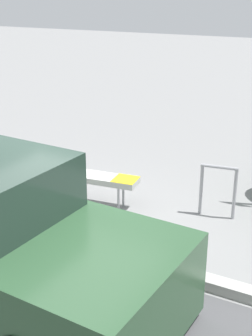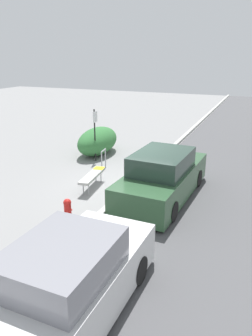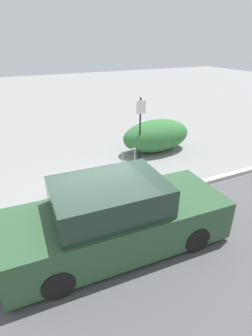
% 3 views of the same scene
% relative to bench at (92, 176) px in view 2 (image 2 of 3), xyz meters
% --- Properties ---
extents(ground_plane, '(60.00, 60.00, 0.00)m').
position_rel_bench_xyz_m(ground_plane, '(0.33, -1.25, -0.46)').
color(ground_plane, gray).
extents(curb, '(60.00, 0.20, 0.13)m').
position_rel_bench_xyz_m(curb, '(0.33, -1.25, -0.40)').
color(curb, '#A8A8A3').
rests_on(curb, ground_plane).
extents(bench, '(1.74, 0.58, 0.53)m').
position_rel_bench_xyz_m(bench, '(0.00, 0.00, 0.00)').
color(bench, '#99999E').
rests_on(bench, ground_plane).
extents(bike_rack, '(0.55, 0.13, 0.83)m').
position_rel_bench_xyz_m(bike_rack, '(1.97, 0.55, 0.04)').
color(bike_rack, '#99999E').
rests_on(bike_rack, ground_plane).
extents(sign_post, '(0.36, 0.08, 2.30)m').
position_rel_bench_xyz_m(sign_post, '(2.84, 1.38, 0.92)').
color(sign_post, black).
rests_on(sign_post, ground_plane).
extents(fire_hydrant, '(0.36, 0.22, 0.77)m').
position_rel_bench_xyz_m(fire_hydrant, '(-2.59, -0.63, -0.06)').
color(fire_hydrant, red).
rests_on(fire_hydrant, ground_plane).
extents(shrub_hedge, '(2.86, 1.45, 1.27)m').
position_rel_bench_xyz_m(shrub_hedge, '(3.80, 1.78, 0.17)').
color(shrub_hedge, '#337038').
rests_on(shrub_hedge, ground_plane).
extents(parked_car_near, '(4.76, 1.97, 1.60)m').
position_rel_bench_xyz_m(parked_car_near, '(0.17, -2.52, 0.25)').
color(parked_car_near, black).
rests_on(parked_car_near, ground_plane).
extents(parked_car_far, '(4.23, 1.82, 1.55)m').
position_rel_bench_xyz_m(parked_car_far, '(-5.48, -2.52, 0.23)').
color(parked_car_far, black).
rests_on(parked_car_far, ground_plane).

